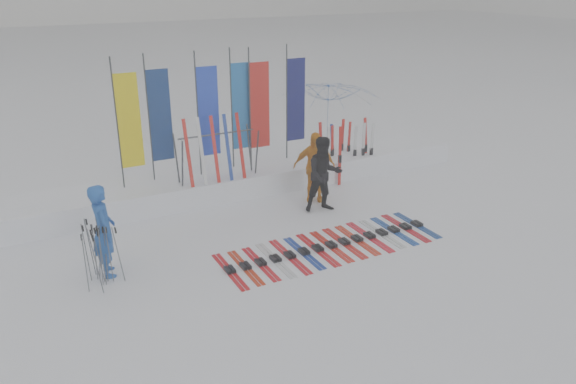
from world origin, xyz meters
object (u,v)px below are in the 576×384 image
tent_canopy (330,125)px  ski_rack (217,149)px  person_yellow (314,167)px  ski_row (331,245)px  person_blue (104,231)px  person_black (324,175)px

tent_canopy → ski_rack: tent_canopy is taller
person_yellow → tent_canopy: bearing=77.1°
ski_row → person_blue: bearing=167.0°
person_blue → tent_canopy: size_ratio=0.64×
tent_canopy → person_yellow: bearing=-129.7°
person_blue → person_yellow: (5.54, 1.47, -0.03)m
ski_row → person_yellow: bearing=68.2°
tent_canopy → ski_row: 5.54m
tent_canopy → ski_rack: size_ratio=1.45×
person_yellow → ski_row: size_ratio=0.37×
person_yellow → ski_rack: (-2.20, 1.15, 0.47)m
person_black → person_yellow: (0.13, 0.71, -0.03)m
person_blue → ski_row: person_blue is taller
person_black → ski_row: bearing=-103.9°
person_yellow → ski_row: bearing=-85.0°
tent_canopy → person_blue: bearing=-153.9°
person_yellow → person_blue: bearing=-138.4°
person_blue → person_yellow: bearing=-75.0°
person_black → person_blue: bearing=-160.0°
person_blue → ski_row: bearing=-102.9°
person_blue → person_yellow: person_blue is taller
person_blue → person_yellow: size_ratio=1.03×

